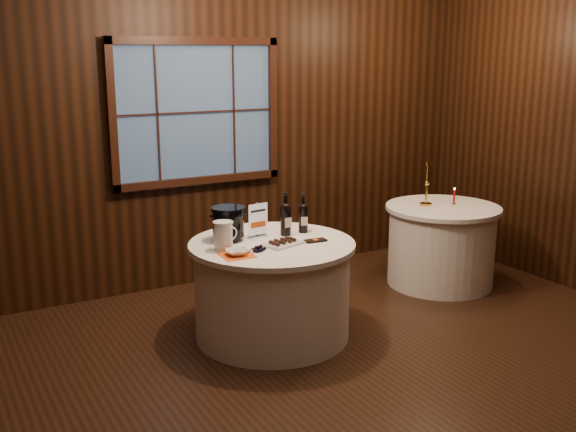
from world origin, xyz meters
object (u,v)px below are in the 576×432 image
ice_bucket (228,223)px  cracker_bowl (237,252)px  red_candle (454,198)px  chocolate_plate (283,243)px  main_table (272,289)px  side_table (441,245)px  glass_pitcher (224,235)px  brass_candlestick (427,190)px  port_bottle_right (303,216)px  grape_bunch (260,249)px  port_bottle_left (286,217)px  sign_stand (258,225)px  chocolate_box (315,240)px

ice_bucket → cracker_bowl: ice_bucket is taller
red_candle → chocolate_plate: bearing=-169.2°
cracker_bowl → main_table: bearing=25.3°
main_table → side_table: same height
main_table → glass_pitcher: size_ratio=6.01×
main_table → brass_candlestick: 1.99m
ice_bucket → red_candle: (2.39, 0.08, -0.07)m
ice_bucket → cracker_bowl: 0.43m
port_bottle_right → glass_pitcher: port_bottle_right is taller
grape_bunch → cracker_bowl: size_ratio=1.11×
main_table → ice_bucket: size_ratio=4.87×
grape_bunch → glass_pitcher: size_ratio=0.83×
side_table → glass_pitcher: glass_pitcher is taller
port_bottle_left → grape_bunch: (-0.39, -0.30, -0.13)m
port_bottle_right → side_table: bearing=23.1°
main_table → cracker_bowl: (-0.38, -0.18, 0.41)m
grape_bunch → brass_candlestick: (2.07, 0.58, 0.13)m
side_table → port_bottle_left: bearing=-174.6°
main_table → red_candle: (2.13, 0.30, 0.45)m
sign_stand → red_candle: (2.16, 0.12, -0.03)m
chocolate_plate → port_bottle_left: bearing=56.4°
port_bottle_left → chocolate_box: bearing=-69.8°
chocolate_box → brass_candlestick: brass_candlestick is taller
cracker_bowl → red_candle: bearing=10.8°
grape_bunch → red_candle: (2.32, 0.47, 0.05)m
port_bottle_right → sign_stand: bearing=-169.5°
sign_stand → brass_candlestick: brass_candlestick is taller
chocolate_plate → grape_bunch: size_ratio=1.87×
port_bottle_right → port_bottle_left: bearing=-160.4°
port_bottle_right → glass_pitcher: size_ratio=1.48×
ice_bucket → chocolate_plate: size_ratio=0.79×
main_table → brass_candlestick: bearing=12.2°
port_bottle_right → cracker_bowl: 0.81m
chocolate_plate → grape_bunch: same height
chocolate_box → brass_candlestick: bearing=24.2°
main_table → sign_stand: 0.51m
ice_bucket → grape_bunch: ice_bucket is taller
cracker_bowl → sign_stand: bearing=45.7°
port_bottle_right → ice_bucket: size_ratio=1.19×
sign_stand → ice_bucket: bearing=165.1°
main_table → port_bottle_left: port_bottle_left is taller
brass_candlestick → glass_pitcher: bearing=-170.0°
sign_stand → grape_bunch: size_ratio=1.58×
chocolate_plate → red_candle: (2.09, 0.40, 0.05)m
side_table → chocolate_box: chocolate_box is taller
port_bottle_left → chocolate_plate: 0.31m
grape_bunch → chocolate_box: bearing=3.6°
sign_stand → port_bottle_left: port_bottle_left is taller
ice_bucket → chocolate_box: 0.68m
side_table → sign_stand: size_ratio=3.86×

